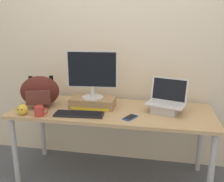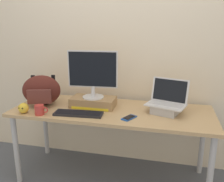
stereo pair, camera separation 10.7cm
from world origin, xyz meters
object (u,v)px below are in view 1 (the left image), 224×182
(desktop_monitor, at_px, (92,74))
(coffee_mug, at_px, (40,111))
(open_laptop, at_px, (166,105))
(cell_phone, at_px, (130,117))
(messenger_backpack, at_px, (40,91))
(toner_box_yellow, at_px, (93,102))
(external_keyboard, at_px, (79,114))
(plush_toy, at_px, (23,110))

(desktop_monitor, relative_size, coffee_mug, 3.76)
(open_laptop, relative_size, cell_phone, 2.42)
(open_laptop, relative_size, messenger_backpack, 0.94)
(desktop_monitor, distance_m, coffee_mug, 0.58)
(toner_box_yellow, height_order, cell_phone, toner_box_yellow)
(cell_phone, bearing_deg, messenger_backpack, -163.20)
(desktop_monitor, bearing_deg, external_keyboard, -108.99)
(toner_box_yellow, relative_size, open_laptop, 1.09)
(coffee_mug, xyz_separation_m, plush_toy, (-0.16, 0.00, 0.00))
(external_keyboard, relative_size, plush_toy, 4.71)
(toner_box_yellow, distance_m, messenger_backpack, 0.52)
(toner_box_yellow, bearing_deg, open_laptop, -0.60)
(desktop_monitor, distance_m, messenger_backpack, 0.54)
(desktop_monitor, height_order, plush_toy, desktop_monitor)
(desktop_monitor, distance_m, open_laptop, 0.74)
(open_laptop, distance_m, cell_phone, 0.37)
(desktop_monitor, xyz_separation_m, open_laptop, (0.69, -0.01, -0.26))
(plush_toy, bearing_deg, messenger_backpack, 78.97)
(desktop_monitor, distance_m, plush_toy, 0.70)
(desktop_monitor, xyz_separation_m, coffee_mug, (-0.39, -0.32, -0.28))
(external_keyboard, xyz_separation_m, messenger_backpack, (-0.44, 0.17, 0.14))
(open_laptop, bearing_deg, coffee_mug, -146.21)
(open_laptop, distance_m, external_keyboard, 0.79)
(messenger_backpack, bearing_deg, plush_toy, -118.91)
(messenger_backpack, bearing_deg, toner_box_yellow, -10.46)
(desktop_monitor, xyz_separation_m, plush_toy, (-0.55, -0.31, -0.28))
(open_laptop, height_order, external_keyboard, open_laptop)
(open_laptop, relative_size, coffee_mug, 3.10)
(plush_toy, bearing_deg, cell_phone, 5.73)
(coffee_mug, distance_m, cell_phone, 0.79)
(toner_box_yellow, bearing_deg, messenger_backpack, -172.58)
(toner_box_yellow, bearing_deg, plush_toy, -150.38)
(open_laptop, bearing_deg, plush_toy, -148.26)
(desktop_monitor, relative_size, messenger_backpack, 1.14)
(toner_box_yellow, xyz_separation_m, messenger_backpack, (-0.51, -0.07, 0.10))
(plush_toy, bearing_deg, external_keyboard, 8.76)
(desktop_monitor, height_order, open_laptop, desktop_monitor)
(open_laptop, xyz_separation_m, external_keyboard, (-0.75, -0.23, -0.05))
(external_keyboard, xyz_separation_m, coffee_mug, (-0.33, -0.08, 0.03))
(toner_box_yellow, bearing_deg, desktop_monitor, -83.80)
(external_keyboard, bearing_deg, open_laptop, 13.13)
(external_keyboard, relative_size, coffee_mug, 3.50)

